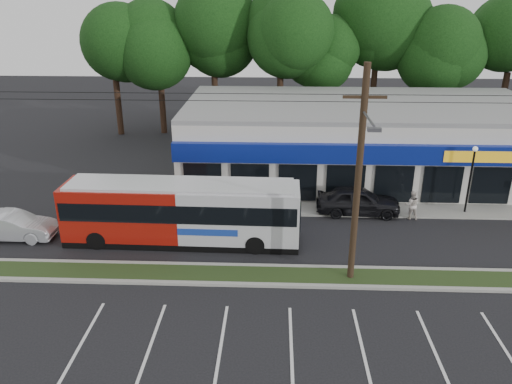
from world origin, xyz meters
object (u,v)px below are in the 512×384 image
Objects in this scene: pedestrian_a at (413,204)px; pedestrian_b at (412,205)px; utility_pole at (355,171)px; lamp_post at (471,172)px; car_dark at (358,201)px; metrobus at (182,211)px; car_silver at (13,226)px.

pedestrian_a is 0.87× the size of pedestrian_b.
utility_pole is 11.67m from lamp_post.
pedestrian_b is (3.06, -0.62, 0.04)m from car_dark.
car_silver is at bearing -178.23° from metrobus.
pedestrian_b is (22.36, 3.49, 0.14)m from car_silver.
metrobus is 2.51× the size of car_dark.
pedestrian_b is at bearing -99.30° from car_dark.
pedestrian_b reaches higher than car_silver.
car_dark is 3.25× the size of pedestrian_a.
pedestrian_a is (22.51, 3.88, 0.02)m from car_silver.
lamp_post is 2.76× the size of pedestrian_a.
metrobus is at bearing -165.43° from lamp_post.
pedestrian_a is at bearing -91.98° from car_dark.
lamp_post is at bearing 15.68° from metrobus.
pedestrian_b is (-3.51, -0.92, -1.78)m from lamp_post.
metrobus is at bearing -89.30° from car_silver.
utility_pole is 10.00× the size of car_dark.
car_silver is (-9.32, -0.11, -1.03)m from metrobus.
car_silver is at bearing 168.92° from utility_pole.
metrobus reaches higher than pedestrian_b.
lamp_post reaches higher than pedestrian_a.
car_dark is at bearing -77.94° from car_silver.
utility_pole is 9.93m from pedestrian_a.
metrobus is 13.76m from pedestrian_a.
utility_pole is at bearing 42.47° from pedestrian_a.
utility_pole is 9.81m from metrobus.
pedestrian_a is (3.22, -0.23, -0.08)m from car_dark.
car_dark reaches higher than car_silver.
lamp_post reaches higher than metrobus.
utility_pole reaches higher than pedestrian_a.
lamp_post is at bearing -163.11° from pedestrian_b.
pedestrian_b reaches higher than pedestrian_a.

